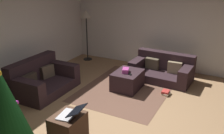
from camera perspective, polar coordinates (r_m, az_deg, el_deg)
ground_plane at (r=4.90m, az=2.82°, el=-11.66°), size 6.40×6.40×0.00m
rear_partition at (r=6.29m, az=-24.00°, el=6.74°), size 6.40×0.12×2.60m
corner_partition at (r=7.25m, az=13.74°, el=9.52°), size 0.12×6.40×2.60m
couch_left at (r=6.06m, az=-16.22°, el=-2.87°), size 1.52×1.02×0.78m
couch_right at (r=6.67m, az=11.75°, el=-0.55°), size 0.96×1.60×0.68m
ottoman at (r=5.98m, az=3.66°, el=-3.10°), size 0.77×0.61×0.44m
gift_box at (r=5.85m, az=3.19°, el=-0.80°), size 0.27×0.22×0.10m
tv_remote at (r=5.76m, az=4.05°, el=-1.59°), size 0.13×0.16×0.02m
christmas_tree at (r=3.66m, az=-24.62°, el=-8.22°), size 0.83×0.83×1.76m
side_table at (r=4.11m, az=-10.15°, el=-14.39°), size 0.52×0.44×0.55m
laptop at (r=3.91m, az=-9.62°, el=-10.62°), size 0.41×0.45×0.18m
book_stack at (r=5.86m, az=12.51°, el=-5.91°), size 0.24×0.20×0.10m
corner_lamp at (r=7.84m, az=-6.06°, el=11.44°), size 0.36×0.36×1.63m
area_rug at (r=6.07m, az=3.62°, el=-4.97°), size 2.60×2.00×0.01m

